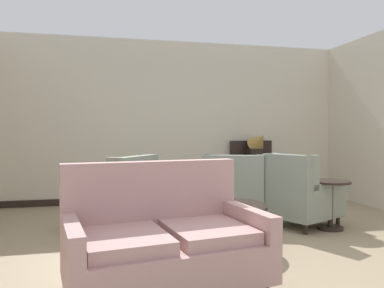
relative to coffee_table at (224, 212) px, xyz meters
The scene contains 12 objects.
ground 0.44m from the coffee_table, 67.51° to the right, with size 8.96×8.96×0.00m, color #9E896B.
wall_back 3.23m from the coffee_table, 88.85° to the left, with size 6.56×0.08×3.00m, color beige.
baseboard_back 3.01m from the coffee_table, 88.83° to the left, with size 6.40×0.03×0.12m, color black.
coffee_table is the anchor object (origin of this frame).
porcelain_vase 0.21m from the coffee_table, 68.39° to the left, with size 0.17×0.17×0.33m.
settee 1.31m from the coffee_table, 129.45° to the right, with size 1.67×1.14×1.04m.
armchair_far_left 1.52m from the coffee_table, 136.42° to the left, with size 1.22×1.21×0.99m.
armchair_foreground_right 1.49m from the coffee_table, 27.56° to the left, with size 1.13×1.04×1.00m.
armchair_back_corner 1.40m from the coffee_table, 66.00° to the left, with size 1.11×1.10×0.97m.
side_table 1.71m from the coffee_table, 16.13° to the left, with size 0.52×0.52×0.65m.
sideboard 3.12m from the coffee_table, 61.64° to the left, with size 0.85×0.38×1.13m.
gramophone 3.14m from the coffee_table, 60.01° to the left, with size 0.44×0.52×0.52m.
Camera 1 is at (-1.36, -3.86, 1.29)m, focal length 35.55 mm.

